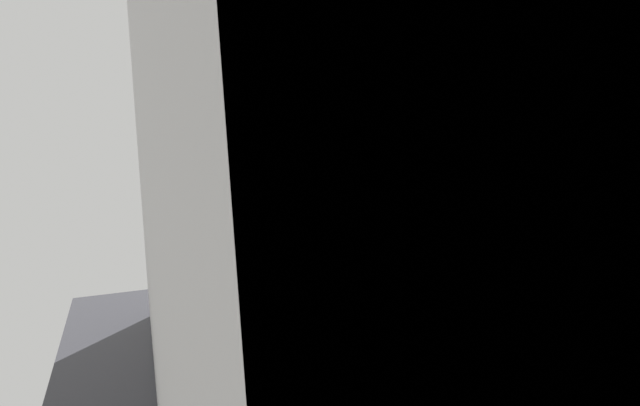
% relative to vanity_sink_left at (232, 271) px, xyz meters
% --- Properties ---
extents(wall_back, '(5.19, 0.64, 2.63)m').
position_rel_vanity_sink_left_xyz_m(wall_back, '(1.99, 0.27, 0.90)').
color(wall_back, '#B7B5B2').
rests_on(wall_back, ground).
extents(wall_left, '(0.12, 4.18, 2.63)m').
position_rel_vanity_sink_left_xyz_m(wall_left, '(-0.53, -1.76, 0.90)').
color(wall_left, '#B7B5B2').
rests_on(wall_left, ground).
extents(bath_mat, '(0.68, 0.44, 0.01)m').
position_rel_vanity_sink_left_xyz_m(bath_mat, '(0.00, -0.60, -0.41)').
color(bath_mat, '#474C56').
rests_on(bath_mat, ground).
extents(vanity_sink_left, '(0.69, 0.50, 0.78)m').
position_rel_vanity_sink_left_xyz_m(vanity_sink_left, '(0.00, 0.00, 0.00)').
color(vanity_sink_left, '#56331E').
rests_on(vanity_sink_left, ground).
extents(tap_on_left_sink, '(0.03, 0.13, 0.11)m').
position_rel_vanity_sink_left_xyz_m(tap_on_left_sink, '(0.00, 0.18, 0.44)').
color(tap_on_left_sink, silver).
rests_on(tap_on_left_sink, vanity_sink_left).
extents(toilet, '(0.48, 0.62, 1.00)m').
position_rel_vanity_sink_left_xyz_m(toilet, '(1.12, 0.01, -0.04)').
color(toilet, '#56331E').
rests_on(toilet, ground).
extents(toothbrush_cup, '(0.07, 0.08, 0.21)m').
position_rel_vanity_sink_left_xyz_m(toothbrush_cup, '(-0.26, 0.17, 0.43)').
color(toothbrush_cup, silver).
rests_on(toothbrush_cup, vanity_sink_left).
extents(soap_dispenser, '(0.06, 0.06, 0.17)m').
position_rel_vanity_sink_left_xyz_m(soap_dispenser, '(0.27, 0.18, 0.44)').
color(soap_dispenser, white).
rests_on(soap_dispenser, vanity_sink_left).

